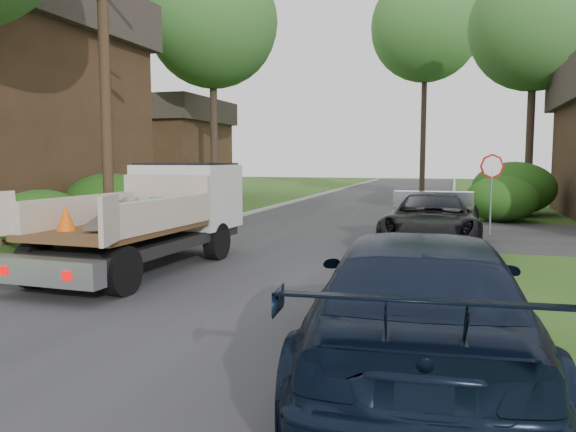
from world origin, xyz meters
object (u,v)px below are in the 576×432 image
(stop_sign, at_px, (492,177))
(tree_left_back, at_px, (45,12))
(flatbed_truck, at_px, (163,209))
(tree_center_far, at_px, (426,27))
(navy_suv, at_px, (418,305))
(house_left_far, at_px, (158,147))
(black_pickup, at_px, (432,221))
(utility_pole, at_px, (104,58))
(tree_left_far, at_px, (213,23))
(tree_right_far, at_px, (535,26))

(stop_sign, height_order, tree_left_back, tree_left_back)
(stop_sign, bearing_deg, flatbed_truck, -135.59)
(tree_left_back, height_order, flatbed_truck, tree_left_back)
(tree_center_far, distance_m, navy_suv, 34.73)
(house_left_far, relative_size, flatbed_truck, 1.27)
(black_pickup, xyz_separation_m, navy_suv, (0.20, -9.01, 0.07))
(stop_sign, height_order, utility_pole, utility_pole)
(stop_sign, height_order, tree_center_far, tree_center_far)
(black_pickup, bearing_deg, tree_left_far, 135.57)
(navy_suv, bearing_deg, stop_sign, -100.80)
(black_pickup, distance_m, navy_suv, 9.01)
(house_left_far, relative_size, navy_suv, 1.39)
(tree_left_far, bearing_deg, tree_center_far, 53.84)
(stop_sign, relative_size, tree_right_far, 0.22)
(flatbed_truck, distance_m, black_pickup, 6.88)
(tree_right_far, bearing_deg, black_pickup, -105.41)
(utility_pole, bearing_deg, tree_right_far, 49.16)
(flatbed_truck, height_order, navy_suv, flatbed_truck)
(tree_left_far, height_order, tree_left_back, tree_left_far)
(tree_left_far, height_order, black_pickup, tree_left_far)
(utility_pole, height_order, black_pickup, utility_pole)
(tree_left_back, xyz_separation_m, navy_suv, (17.80, -16.15, -8.19))
(tree_left_far, bearing_deg, flatbed_truck, -70.05)
(utility_pole, xyz_separation_m, navy_suv, (9.28, -8.13, -4.39))
(stop_sign, xyz_separation_m, navy_suv, (-1.40, -12.15, -0.99))
(navy_suv, bearing_deg, black_pickup, -92.96)
(stop_sign, height_order, house_left_far, house_left_far)
(utility_pole, distance_m, flatbed_truck, 6.08)
(navy_suv, bearing_deg, tree_right_far, -103.31)
(tree_right_far, distance_m, tree_left_back, 22.62)
(house_left_far, bearing_deg, tree_center_far, 27.30)
(house_left_far, bearing_deg, flatbed_truck, -60.26)
(tree_right_far, height_order, tree_left_back, tree_left_back)
(house_left_far, relative_size, tree_right_far, 0.66)
(tree_left_far, relative_size, tree_left_back, 1.02)
(tree_right_far, bearing_deg, house_left_far, 174.56)
(tree_left_far, relative_size, black_pickup, 2.36)
(utility_pole, distance_m, navy_suv, 13.10)
(tree_left_back, bearing_deg, tree_left_far, 31.61)
(house_left_far, bearing_deg, tree_left_far, -39.81)
(stop_sign, relative_size, tree_center_far, 0.17)
(tree_center_far, relative_size, navy_suv, 2.69)
(utility_pole, relative_size, flatbed_truck, 1.67)
(utility_pole, height_order, flatbed_truck, utility_pole)
(stop_sign, distance_m, house_left_far, 22.81)
(tree_right_far, relative_size, tree_center_far, 0.79)
(tree_center_far, xyz_separation_m, black_pickup, (1.60, -24.15, -10.26))
(house_left_far, relative_size, tree_left_far, 0.62)
(house_left_far, xyz_separation_m, flatbed_truck, (11.47, -20.08, -1.84))
(utility_pole, distance_m, black_pickup, 10.15)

